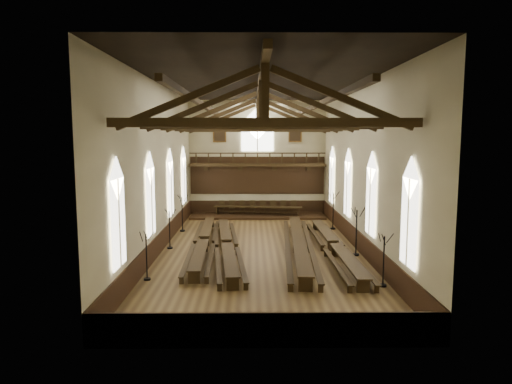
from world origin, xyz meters
TOP-DOWN VIEW (x-y plane):
  - ground at (0.00, 0.00)m, footprint 26.00×26.00m
  - room_walls at (0.00, 0.00)m, footprint 26.00×26.00m
  - wainscot_band at (0.00, 0.00)m, footprint 12.00×26.00m
  - side_windows at (-0.00, -0.00)m, footprint 11.85×19.80m
  - end_window at (0.00, 12.90)m, footprint 2.80×0.12m
  - minstrels_gallery at (0.00, 12.66)m, footprint 11.80×1.24m
  - portraits at (0.00, 12.90)m, footprint 7.75×0.09m
  - roof_trusses at (0.00, -0.00)m, footprint 11.70×25.70m
  - refectory_row_a at (-3.47, 0.28)m, footprint 1.68×14.07m
  - refectory_row_b at (-2.01, -0.67)m, footprint 2.07×14.19m
  - refectory_row_c at (2.33, -0.49)m, footprint 2.08×15.04m
  - refectory_row_d at (4.36, -0.98)m, footprint 1.53×14.15m
  - dais at (0.01, 11.40)m, footprint 11.40×3.05m
  - high_table at (0.01, 11.40)m, footprint 7.65×1.76m
  - high_chairs at (0.01, 12.15)m, footprint 6.81×0.51m
  - candelabrum_left_near at (-5.55, -5.84)m, footprint 0.70×0.72m
  - candelabrum_left_mid at (-5.55, 0.35)m, footprint 0.72×0.74m
  - candelabrum_left_far at (-5.55, 5.47)m, footprint 0.79×0.80m
  - candelabrum_right_near at (5.55, -6.89)m, footprint 0.70×0.76m
  - candelabrum_right_mid at (5.55, -1.39)m, footprint 0.85×0.82m
  - candelabrum_right_far at (5.55, 6.17)m, footprint 0.85×0.83m

SIDE VIEW (x-z plane):
  - ground at x=0.00m, z-range 0.00..0.00m
  - dais at x=0.01m, z-range 0.00..0.20m
  - refectory_row_a at x=-3.47m, z-range 0.16..0.87m
  - refectory_row_b at x=-2.01m, z-range 0.16..0.88m
  - refectory_row_d at x=4.36m, z-range 0.17..0.89m
  - refectory_row_c at x=2.33m, z-range 0.19..1.00m
  - wainscot_band at x=0.00m, z-range 0.00..1.20m
  - candelabrum_left_near at x=-5.55m, z-range -0.47..1.94m
  - candelabrum_left_mid at x=-5.55m, z-range -0.48..1.99m
  - candelabrum_right_near at x=5.55m, z-range -0.49..2.01m
  - high_chairs at x=0.01m, z-range 0.25..1.36m
  - high_table at x=0.01m, z-range 0.45..1.16m
  - candelabrum_left_far at x=-5.55m, z-range -0.53..2.15m
  - candelabrum_right_mid at x=5.55m, z-range -0.56..2.28m
  - candelabrum_right_far at x=5.55m, z-range -0.56..2.29m
  - side_windows at x=0.00m, z-range 1.49..5.99m
  - minstrels_gallery at x=0.00m, z-range 2.06..5.76m
  - room_walls at x=0.00m, z-range -6.54..19.46m
  - portraits at x=0.00m, z-range 6.38..7.82m
  - end_window at x=0.00m, z-range 5.32..9.12m
  - roof_trusses at x=0.00m, z-range 6.82..9.62m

